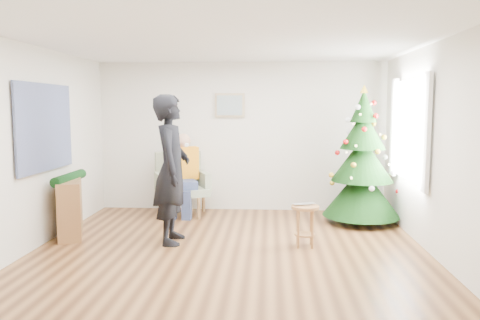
# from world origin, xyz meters

# --- Properties ---
(floor) EXTENTS (5.00, 5.00, 0.00)m
(floor) POSITION_xyz_m (0.00, 0.00, 0.00)
(floor) COLOR brown
(floor) RESTS_ON ground
(ceiling) EXTENTS (5.00, 5.00, 0.00)m
(ceiling) POSITION_xyz_m (0.00, 0.00, 2.60)
(ceiling) COLOR white
(ceiling) RESTS_ON wall_back
(wall_back) EXTENTS (5.00, 0.00, 5.00)m
(wall_back) POSITION_xyz_m (0.00, 2.50, 1.30)
(wall_back) COLOR silver
(wall_back) RESTS_ON floor
(wall_front) EXTENTS (5.00, 0.00, 5.00)m
(wall_front) POSITION_xyz_m (0.00, -2.50, 1.30)
(wall_front) COLOR silver
(wall_front) RESTS_ON floor
(wall_left) EXTENTS (0.00, 5.00, 5.00)m
(wall_left) POSITION_xyz_m (-2.50, 0.00, 1.30)
(wall_left) COLOR silver
(wall_left) RESTS_ON floor
(wall_right) EXTENTS (0.00, 5.00, 5.00)m
(wall_right) POSITION_xyz_m (2.50, 0.00, 1.30)
(wall_right) COLOR silver
(wall_right) RESTS_ON floor
(window_panel) EXTENTS (0.04, 1.30, 1.40)m
(window_panel) POSITION_xyz_m (2.47, 1.00, 1.50)
(window_panel) COLOR white
(window_panel) RESTS_ON wall_right
(curtains) EXTENTS (0.05, 1.75, 1.50)m
(curtains) POSITION_xyz_m (2.44, 1.00, 1.50)
(curtains) COLOR white
(curtains) RESTS_ON wall_right
(christmas_tree) EXTENTS (1.19, 1.19, 2.16)m
(christmas_tree) POSITION_xyz_m (1.94, 1.64, 0.97)
(christmas_tree) COLOR #3F2816
(christmas_tree) RESTS_ON floor
(stool) EXTENTS (0.36, 0.36, 0.54)m
(stool) POSITION_xyz_m (0.97, 0.29, 0.28)
(stool) COLOR brown
(stool) RESTS_ON floor
(laptop) EXTENTS (0.34, 0.28, 0.02)m
(laptop) POSITION_xyz_m (0.97, 0.29, 0.56)
(laptop) COLOR silver
(laptop) RESTS_ON stool
(armchair) EXTENTS (1.03, 1.01, 1.05)m
(armchair) POSITION_xyz_m (-0.99, 2.05, 0.39)
(armchair) COLOR gray
(armchair) RESTS_ON floor
(seated_person) EXTENTS (0.60, 0.76, 1.37)m
(seated_person) POSITION_xyz_m (-0.96, 1.99, 0.71)
(seated_person) COLOR navy
(seated_person) RESTS_ON armchair
(standing_man) EXTENTS (0.52, 0.75, 1.98)m
(standing_man) POSITION_xyz_m (-0.80, 0.39, 0.99)
(standing_man) COLOR black
(standing_man) RESTS_ON floor
(game_controller) EXTENTS (0.04, 0.13, 0.04)m
(game_controller) POSITION_xyz_m (-0.59, 0.36, 1.32)
(game_controller) COLOR white
(game_controller) RESTS_ON standing_man
(console) EXTENTS (0.64, 1.04, 0.80)m
(console) POSITION_xyz_m (-2.33, 0.67, 0.40)
(console) COLOR brown
(console) RESTS_ON floor
(garland) EXTENTS (0.14, 0.90, 0.14)m
(garland) POSITION_xyz_m (-2.33, 0.67, 0.82)
(garland) COLOR black
(garland) RESTS_ON console
(tapestry) EXTENTS (0.03, 1.50, 1.15)m
(tapestry) POSITION_xyz_m (-2.46, 0.30, 1.55)
(tapestry) COLOR black
(tapestry) RESTS_ON wall_left
(framed_picture) EXTENTS (0.52, 0.05, 0.42)m
(framed_picture) POSITION_xyz_m (-0.20, 2.46, 1.85)
(framed_picture) COLOR tan
(framed_picture) RESTS_ON wall_back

